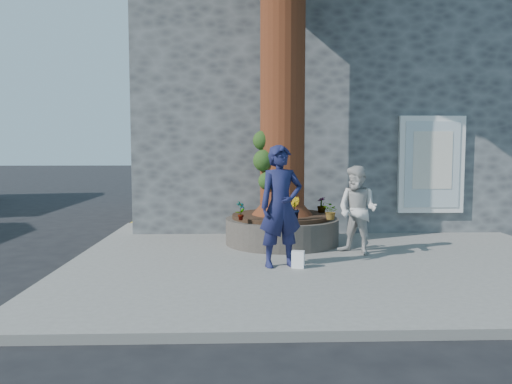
{
  "coord_description": "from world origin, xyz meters",
  "views": [
    {
      "loc": [
        -0.07,
        -8.09,
        2.02
      ],
      "look_at": [
        0.24,
        1.14,
        1.25
      ],
      "focal_mm": 35.0,
      "sensor_mm": 36.0,
      "label": 1
    }
  ],
  "objects": [
    {
      "name": "planter",
      "position": [
        0.8,
        2.0,
        0.41
      ],
      "size": [
        2.3,
        2.3,
        0.6
      ],
      "color": "black",
      "rests_on": "pavement"
    },
    {
      "name": "plant_c",
      "position": [
        1.65,
        2.24,
        0.88
      ],
      "size": [
        0.26,
        0.26,
        0.33
      ],
      "primitive_type": "imported",
      "rotation": [
        0.0,
        0.0,
        3.78
      ],
      "color": "gray",
      "rests_on": "planter"
    },
    {
      "name": "man",
      "position": [
        0.6,
        -0.04,
        1.11
      ],
      "size": [
        0.83,
        0.65,
        1.99
      ],
      "primitive_type": "imported",
      "rotation": [
        0.0,
        0.0,
        0.27
      ],
      "color": "#171A40",
      "rests_on": "pavement"
    },
    {
      "name": "yellow_line",
      "position": [
        -3.05,
        1.0,
        0.0
      ],
      "size": [
        0.1,
        30.0,
        0.01
      ],
      "primitive_type": "cube",
      "color": "yellow",
      "rests_on": "ground"
    },
    {
      "name": "shopping_bag",
      "position": [
        0.88,
        -0.16,
        0.26
      ],
      "size": [
        0.22,
        0.17,
        0.28
      ],
      "primitive_type": "cube",
      "rotation": [
        0.0,
        0.0,
        -0.27
      ],
      "color": "white",
      "rests_on": "pavement"
    },
    {
      "name": "stone_shop",
      "position": [
        2.5,
        7.2,
        3.16
      ],
      "size": [
        10.3,
        8.3,
        6.3
      ],
      "color": "#454749",
      "rests_on": "ground"
    },
    {
      "name": "woman",
      "position": [
        2.09,
        0.92,
        0.93
      ],
      "size": [
        1.0,
        0.99,
        1.62
      ],
      "primitive_type": "imported",
      "rotation": [
        0.0,
        0.0,
        -0.75
      ],
      "color": "beige",
      "rests_on": "pavement"
    },
    {
      "name": "plant_a",
      "position": [
        -0.05,
        1.15,
        0.9
      ],
      "size": [
        0.22,
        0.23,
        0.36
      ],
      "primitive_type": "imported",
      "rotation": [
        0.0,
        0.0,
        0.84
      ],
      "color": "gray",
      "rests_on": "planter"
    },
    {
      "name": "pavement",
      "position": [
        1.5,
        1.0,
        0.06
      ],
      "size": [
        9.0,
        8.0,
        0.12
      ],
      "primitive_type": "cube",
      "color": "slate",
      "rests_on": "ground"
    },
    {
      "name": "plant_b",
      "position": [
        0.95,
        1.15,
        0.94
      ],
      "size": [
        0.26,
        0.26,
        0.43
      ],
      "primitive_type": "imported",
      "rotation": [
        0.0,
        0.0,
        1.69
      ],
      "color": "gray",
      "rests_on": "planter"
    },
    {
      "name": "ground",
      "position": [
        0.0,
        0.0,
        0.0
      ],
      "size": [
        120.0,
        120.0,
        0.0
      ],
      "primitive_type": "plane",
      "color": "black",
      "rests_on": "ground"
    },
    {
      "name": "plant_d",
      "position": [
        1.65,
        1.15,
        0.88
      ],
      "size": [
        0.37,
        0.38,
        0.33
      ],
      "primitive_type": "imported",
      "rotation": [
        0.0,
        0.0,
        5.17
      ],
      "color": "gray",
      "rests_on": "planter"
    }
  ]
}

